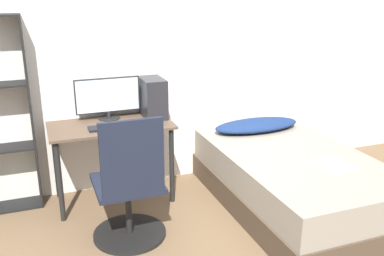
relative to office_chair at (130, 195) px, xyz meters
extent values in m
plane|color=brown|center=(0.38, -0.32, -0.39)|extent=(14.00, 14.00, 0.00)
cube|color=silver|center=(0.38, 1.03, 0.86)|extent=(8.00, 0.05, 2.50)
cube|color=brown|center=(0.01, 0.72, 0.33)|extent=(1.06, 0.56, 0.02)
cylinder|color=black|center=(-0.47, 0.49, -0.03)|extent=(0.04, 0.04, 0.70)
cylinder|color=black|center=(0.49, 0.49, -0.03)|extent=(0.04, 0.04, 0.70)
cylinder|color=black|center=(-0.47, 0.96, -0.03)|extent=(0.04, 0.04, 0.70)
cylinder|color=black|center=(0.49, 0.96, -0.03)|extent=(0.04, 0.04, 0.70)
cube|color=black|center=(-0.63, 0.89, 0.45)|extent=(0.02, 0.23, 1.67)
cube|color=black|center=(-0.91, 0.89, -0.38)|extent=(0.54, 0.23, 0.02)
cube|color=black|center=(-0.91, 0.89, 0.17)|extent=(0.54, 0.23, 0.02)
cylinder|color=black|center=(0.00, 0.07, -0.37)|extent=(0.57, 0.57, 0.03)
cylinder|color=black|center=(0.00, 0.07, -0.15)|extent=(0.05, 0.05, 0.40)
cube|color=black|center=(0.00, 0.07, 0.07)|extent=(0.50, 0.50, 0.04)
cube|color=black|center=(0.00, -0.16, 0.36)|extent=(0.45, 0.04, 0.55)
cube|color=#4C3D2D|center=(1.48, 0.04, -0.28)|extent=(1.19, 1.93, 0.22)
cube|color=gray|center=(1.48, 0.04, -0.03)|extent=(1.15, 1.89, 0.27)
ellipsoid|color=navy|center=(1.48, 0.75, 0.16)|extent=(0.90, 0.36, 0.11)
cube|color=silver|center=(1.64, -0.27, 0.11)|extent=(0.24, 0.32, 0.01)
cylinder|color=black|center=(0.03, 0.89, 0.35)|extent=(0.19, 0.19, 0.01)
cylinder|color=black|center=(0.03, 0.89, 0.38)|extent=(0.04, 0.04, 0.06)
cube|color=black|center=(0.03, 0.90, 0.56)|extent=(0.58, 0.01, 0.32)
cube|color=silver|center=(0.03, 0.89, 0.56)|extent=(0.56, 0.01, 0.29)
cube|color=black|center=(0.00, 0.61, 0.35)|extent=(0.39, 0.13, 0.02)
cube|color=#232328|center=(0.43, 0.82, 0.52)|extent=(0.19, 0.34, 0.36)
ellipsoid|color=silver|center=(0.24, 0.61, 0.35)|extent=(0.06, 0.09, 0.02)
camera|label=1|loc=(-0.58, -2.87, 1.49)|focal=40.00mm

